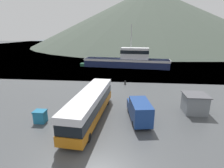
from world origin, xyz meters
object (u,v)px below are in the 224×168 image
at_px(tour_bus, 90,104).
at_px(storage_bin, 40,116).
at_px(delivery_van, 139,110).
at_px(dock_kiosk, 195,103).
at_px(fishing_boat, 128,60).
at_px(small_boat, 90,65).

height_order(tour_bus, storage_bin, tour_bus).
bearing_deg(delivery_van, dock_kiosk, 12.91).
xyz_separation_m(delivery_van, storage_bin, (-11.38, -1.60, -0.60)).
height_order(delivery_van, fishing_boat, fishing_boat).
bearing_deg(dock_kiosk, fishing_boat, 106.38).
relative_size(tour_bus, small_boat, 2.26).
bearing_deg(small_boat, delivery_van, 27.85).
height_order(dock_kiosk, small_boat, dock_kiosk).
distance_m(dock_kiosk, small_boat, 36.76).
relative_size(dock_kiosk, small_boat, 0.51).
height_order(tour_bus, delivery_van, tour_bus).
distance_m(fishing_boat, small_boat, 11.87).
bearing_deg(tour_bus, delivery_van, 6.18).
xyz_separation_m(delivery_van, small_boat, (-13.39, 33.31, -0.88)).
xyz_separation_m(tour_bus, fishing_boat, (4.15, 33.25, 0.24)).
height_order(delivery_van, dock_kiosk, delivery_van).
relative_size(tour_bus, fishing_boat, 0.52).
distance_m(delivery_van, dock_kiosk, 7.80).
distance_m(tour_bus, fishing_boat, 33.51).
bearing_deg(small_boat, fishing_boat, 94.95).
bearing_deg(tour_bus, small_boat, 107.43).
xyz_separation_m(tour_bus, delivery_van, (5.79, 0.16, -0.53)).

